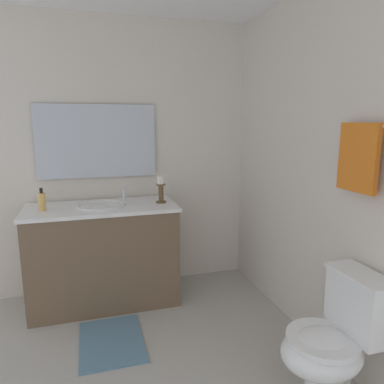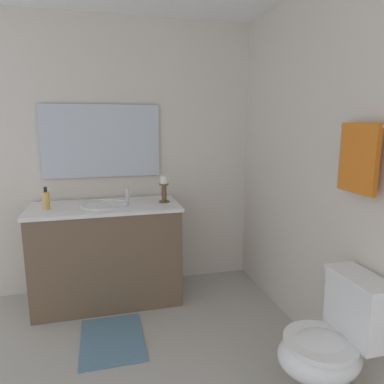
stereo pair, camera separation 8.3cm
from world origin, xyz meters
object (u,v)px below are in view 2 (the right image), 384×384
(candle_holder_tall, at_px, (164,189))
(soap_bottle, at_px, (46,200))
(vanity_cabinet, at_px, (107,253))
(toilet, at_px, (331,346))
(sink_basin, at_px, (105,210))
(mirror, at_px, (101,141))
(bath_mat, at_px, (112,339))
(towel_near_vanity, at_px, (358,158))

(candle_holder_tall, relative_size, soap_bottle, 1.28)
(vanity_cabinet, xyz_separation_m, toilet, (1.53, 1.13, -0.07))
(sink_basin, height_order, soap_bottle, soap_bottle)
(vanity_cabinet, distance_m, candle_holder_tall, 0.75)
(vanity_cabinet, distance_m, mirror, 0.99)
(bath_mat, bearing_deg, toilet, 51.24)
(soap_bottle, bearing_deg, vanity_cabinet, 93.13)
(candle_holder_tall, height_order, towel_near_vanity, towel_near_vanity)
(candle_holder_tall, xyz_separation_m, towel_near_vanity, (1.35, 0.83, 0.37))
(vanity_cabinet, xyz_separation_m, candle_holder_tall, (0.02, 0.50, 0.55))
(mirror, xyz_separation_m, candle_holder_tall, (0.30, 0.50, -0.40))
(sink_basin, bearing_deg, mirror, -179.80)
(mirror, bearing_deg, soap_bottle, -56.08)
(sink_basin, distance_m, towel_near_vanity, 1.99)
(bath_mat, bearing_deg, soap_bottle, -142.94)
(candle_holder_tall, bearing_deg, towel_near_vanity, 31.64)
(mirror, distance_m, towel_near_vanity, 2.12)
(vanity_cabinet, height_order, candle_holder_tall, candle_holder_tall)
(soap_bottle, distance_m, towel_near_vanity, 2.28)
(vanity_cabinet, distance_m, bath_mat, 0.75)
(mirror, relative_size, toilet, 1.37)
(candle_holder_tall, bearing_deg, sink_basin, -91.99)
(mirror, distance_m, soap_bottle, 0.70)
(sink_basin, distance_m, mirror, 0.62)
(sink_basin, bearing_deg, soap_bottle, -86.88)
(sink_basin, bearing_deg, towel_near_vanity, 44.30)
(sink_basin, height_order, toilet, sink_basin)
(soap_bottle, distance_m, toilet, 2.26)
(vanity_cabinet, xyz_separation_m, sink_basin, (-0.00, 0.00, 0.39))
(towel_near_vanity, distance_m, bath_mat, 2.04)
(candle_holder_tall, distance_m, toilet, 1.75)
(towel_near_vanity, xyz_separation_m, bath_mat, (-0.74, -1.34, -1.35))
(sink_basin, height_order, candle_holder_tall, candle_holder_tall)
(bath_mat, bearing_deg, towel_near_vanity, 60.90)
(mirror, distance_m, candle_holder_tall, 0.71)
(vanity_cabinet, height_order, bath_mat, vanity_cabinet)
(vanity_cabinet, xyz_separation_m, bath_mat, (0.62, 0.00, -0.42))
(toilet, bearing_deg, sink_basin, -143.59)
(soap_bottle, bearing_deg, towel_near_vanity, 53.10)
(towel_near_vanity, height_order, bath_mat, towel_near_vanity)
(mirror, xyz_separation_m, bath_mat, (0.91, 0.00, -1.37))
(mirror, bearing_deg, vanity_cabinet, -0.01)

